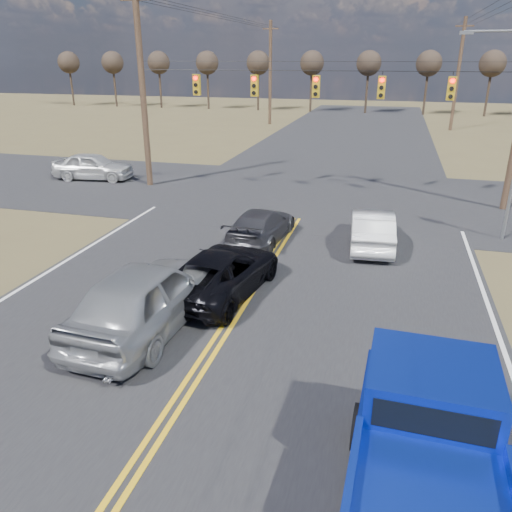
% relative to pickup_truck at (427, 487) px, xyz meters
% --- Properties ---
extents(ground, '(160.00, 160.00, 0.00)m').
position_rel_pickup_truck_xyz_m(ground, '(-4.65, 0.95, -1.06)').
color(ground, brown).
rests_on(ground, ground).
extents(road_main, '(14.00, 120.00, 0.02)m').
position_rel_pickup_truck_xyz_m(road_main, '(-4.65, 10.95, -1.06)').
color(road_main, '#28282B').
rests_on(road_main, ground).
extents(road_cross, '(120.00, 12.00, 0.02)m').
position_rel_pickup_truck_xyz_m(road_cross, '(-4.65, 18.95, -1.06)').
color(road_cross, '#28282B').
rests_on(road_cross, ground).
extents(signal_gantry, '(19.60, 4.83, 10.00)m').
position_rel_pickup_truck_xyz_m(signal_gantry, '(-4.15, 18.74, 4.00)').
color(signal_gantry, '#473323').
rests_on(signal_gantry, ground).
extents(utility_poles, '(19.60, 58.32, 10.00)m').
position_rel_pickup_truck_xyz_m(utility_poles, '(-4.65, 17.95, 4.16)').
color(utility_poles, '#473323').
rests_on(utility_poles, ground).
extents(treeline, '(87.00, 117.80, 7.40)m').
position_rel_pickup_truck_xyz_m(treeline, '(-4.65, 27.91, 4.64)').
color(treeline, '#33261C').
rests_on(treeline, ground).
extents(pickup_truck, '(2.48, 5.91, 2.19)m').
position_rel_pickup_truck_xyz_m(pickup_truck, '(0.00, 0.00, 0.00)').
color(pickup_truck, black).
rests_on(pickup_truck, ground).
extents(silver_suv, '(2.47, 5.54, 1.85)m').
position_rel_pickup_truck_xyz_m(silver_suv, '(-6.61, 4.64, -0.14)').
color(silver_suv, '#929499').
rests_on(silver_suv, ground).
extents(black_suv, '(2.90, 5.11, 1.35)m').
position_rel_pickup_truck_xyz_m(black_suv, '(-5.45, 7.14, -0.39)').
color(black_suv, black).
rests_on(black_suv, ground).
extents(white_car_queue, '(1.82, 4.36, 1.40)m').
position_rel_pickup_truck_xyz_m(white_car_queue, '(-1.35, 12.35, -0.36)').
color(white_car_queue, silver).
rests_on(white_car_queue, ground).
extents(dgrey_car_queue, '(2.08, 4.45, 1.26)m').
position_rel_pickup_truck_xyz_m(dgrey_car_queue, '(-5.45, 11.81, -0.44)').
color(dgrey_car_queue, '#38373D').
rests_on(dgrey_car_queue, ground).
extents(cross_car_west, '(2.34, 4.68, 1.53)m').
position_rel_pickup_truck_xyz_m(cross_car_west, '(-17.39, 19.38, -0.30)').
color(cross_car_west, silver).
rests_on(cross_car_west, ground).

